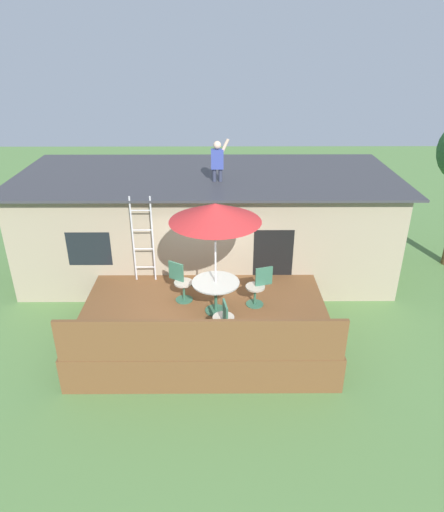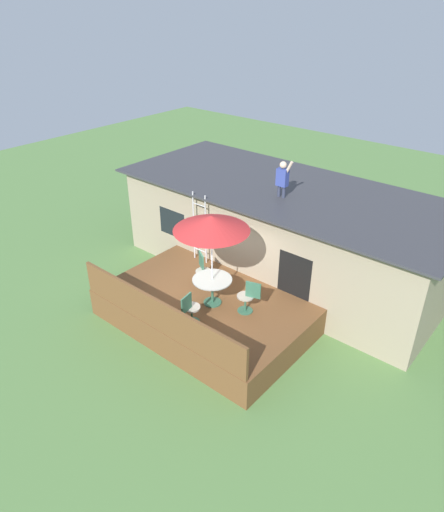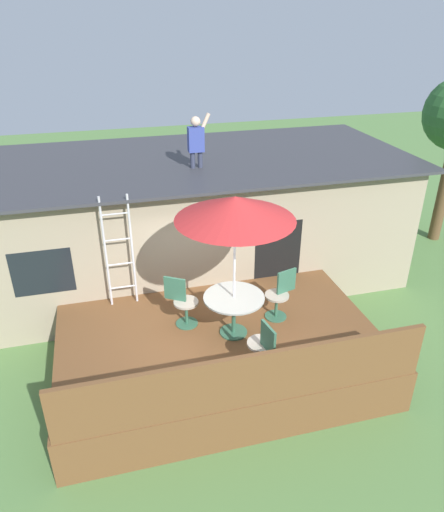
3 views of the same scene
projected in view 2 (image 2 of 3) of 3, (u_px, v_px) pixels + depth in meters
ground_plane at (208, 321)px, 12.90m from camera, size 40.00×40.00×0.00m
house at (283, 231)px, 14.57m from camera, size 10.50×4.50×2.89m
deck at (208, 310)px, 12.70m from camera, size 5.53×3.67×0.80m
deck_railing at (158, 315)px, 11.09m from camera, size 5.43×0.08×0.90m
patio_table at (212, 284)px, 12.01m from camera, size 1.04×1.04×0.74m
patio_umbrella at (212, 223)px, 11.14m from camera, size 1.90×1.90×2.54m
step_ladder at (200, 228)px, 13.72m from camera, size 0.52×0.04×2.20m
person_figure at (283, 177)px, 12.92m from camera, size 0.47×0.20×1.11m
patio_chair_left at (203, 270)px, 12.86m from camera, size 0.57×0.45×0.92m
patio_chair_right at (248, 297)px, 11.73m from camera, size 0.61×0.44×0.92m
patio_chair_near at (190, 309)px, 11.28m from camera, size 0.44×0.62×0.92m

